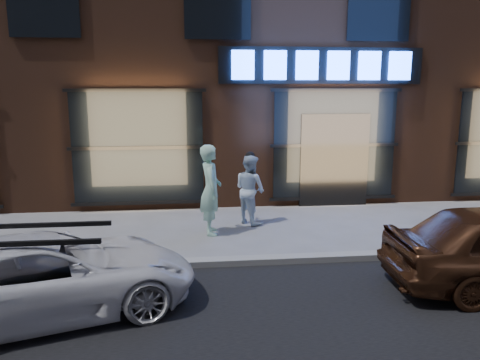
# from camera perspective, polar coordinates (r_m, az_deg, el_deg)

# --- Properties ---
(ground) EXTENTS (90.00, 90.00, 0.00)m
(ground) POSITION_cam_1_polar(r_m,az_deg,el_deg) (9.15, 18.58, -8.99)
(ground) COLOR slate
(ground) RESTS_ON ground
(curb) EXTENTS (60.00, 0.25, 0.12)m
(curb) POSITION_cam_1_polar(r_m,az_deg,el_deg) (9.13, 18.61, -8.64)
(curb) COLOR gray
(curb) RESTS_ON ground
(storefront_building) EXTENTS (30.20, 8.28, 10.30)m
(storefront_building) POSITION_cam_1_polar(r_m,az_deg,el_deg) (16.32, 7.44, 18.49)
(storefront_building) COLOR #54301E
(storefront_building) RESTS_ON ground
(man_bowtie) EXTENTS (0.49, 0.72, 1.91)m
(man_bowtie) POSITION_cam_1_polar(r_m,az_deg,el_deg) (9.84, -3.60, -1.19)
(man_bowtie) COLOR #B1E9C8
(man_bowtie) RESTS_ON ground
(man_cap) EXTENTS (0.93, 0.98, 1.59)m
(man_cap) POSITION_cam_1_polar(r_m,az_deg,el_deg) (10.63, 1.22, -1.13)
(man_cap) COLOR white
(man_cap) RESTS_ON ground
(white_suv) EXTENTS (4.35, 2.97, 1.11)m
(white_suv) POSITION_cam_1_polar(r_m,az_deg,el_deg) (7.00, -22.27, -10.75)
(white_suv) COLOR silver
(white_suv) RESTS_ON ground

